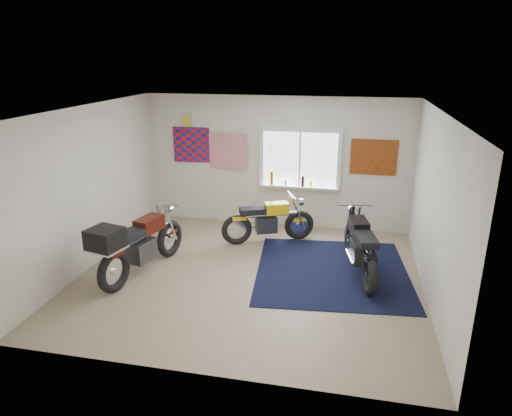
% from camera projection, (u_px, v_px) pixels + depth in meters
% --- Properties ---
extents(ground, '(5.50, 5.50, 0.00)m').
position_uv_depth(ground, '(250.00, 276.00, 7.53)').
color(ground, '#9E896B').
rests_on(ground, ground).
extents(room_shell, '(5.50, 5.50, 5.50)m').
position_uv_depth(room_shell, '(249.00, 180.00, 7.00)').
color(room_shell, white).
rests_on(room_shell, ground).
extents(navy_rug, '(2.74, 2.83, 0.01)m').
position_uv_depth(navy_rug, '(332.00, 271.00, 7.68)').
color(navy_rug, black).
rests_on(navy_rug, ground).
extents(window_assembly, '(1.66, 0.17, 1.26)m').
position_uv_depth(window_assembly, '(300.00, 163.00, 9.28)').
color(window_assembly, white).
rests_on(window_assembly, room_shell).
extents(oil_bottles, '(0.87, 0.07, 0.28)m').
position_uv_depth(oil_bottles, '(287.00, 180.00, 9.38)').
color(oil_bottles, brown).
rests_on(oil_bottles, window_assembly).
extents(flag_display, '(1.60, 0.10, 1.17)m').
position_uv_depth(flag_display, '(186.00, 121.00, 9.51)').
color(flag_display, red).
rests_on(flag_display, room_shell).
extents(triumph_poster, '(0.90, 0.03, 0.70)m').
position_uv_depth(triumph_poster, '(374.00, 157.00, 8.95)').
color(triumph_poster, '#A54C14').
rests_on(triumph_poster, room_shell).
extents(yellow_triumph, '(1.72, 0.87, 0.92)m').
position_uv_depth(yellow_triumph, '(268.00, 222.00, 8.78)').
color(yellow_triumph, black).
rests_on(yellow_triumph, ground).
extents(black_chrome_bike, '(0.69, 2.02, 1.05)m').
position_uv_depth(black_chrome_bike, '(360.00, 248.00, 7.49)').
color(black_chrome_bike, black).
rests_on(black_chrome_bike, navy_rug).
extents(maroon_tourer, '(0.91, 2.11, 1.08)m').
position_uv_depth(maroon_tourer, '(136.00, 245.00, 7.35)').
color(maroon_tourer, black).
rests_on(maroon_tourer, ground).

